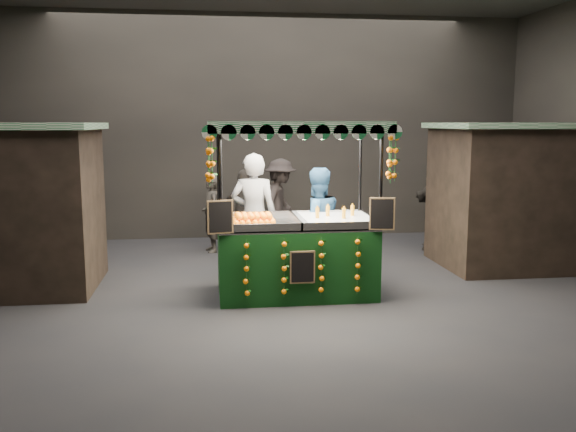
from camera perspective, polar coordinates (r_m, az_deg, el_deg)
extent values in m
plane|color=black|center=(9.46, 0.26, -7.36)|extent=(12.00, 12.00, 0.00)
cube|color=black|center=(14.07, -2.52, 8.19)|extent=(12.00, 0.10, 5.00)
cube|color=black|center=(4.20, 9.61, 7.03)|extent=(12.00, 0.10, 5.00)
cube|color=black|center=(10.59, -24.85, 0.47)|extent=(2.80, 2.00, 2.50)
cube|color=black|center=(12.00, 20.53, 1.59)|extent=(2.80, 2.00, 2.50)
cube|color=#135829|center=(11.93, 20.86, 7.80)|extent=(3.00, 2.20, 0.10)
cube|color=black|center=(9.42, 0.71, -4.12)|extent=(2.33, 1.27, 1.06)
cube|color=silver|center=(9.31, 0.72, -0.81)|extent=(2.33, 1.27, 0.04)
cylinder|color=black|center=(8.60, -6.19, -0.37)|extent=(0.05, 0.05, 2.54)
cylinder|color=black|center=(8.94, 8.48, -0.07)|extent=(0.05, 0.05, 2.54)
cylinder|color=black|center=(9.79, -6.36, 0.72)|extent=(0.05, 0.05, 2.54)
cylinder|color=black|center=(10.09, 6.60, 0.96)|extent=(0.05, 0.05, 2.54)
cube|color=#135829|center=(9.19, 0.73, 8.47)|extent=(2.59, 1.53, 0.08)
cube|color=silver|center=(9.41, 4.54, -0.35)|extent=(1.04, 1.14, 0.08)
cube|color=black|center=(8.52, -6.26, -0.09)|extent=(0.36, 0.10, 0.47)
cube|color=black|center=(8.87, 8.66, 0.20)|extent=(0.36, 0.10, 0.47)
cube|color=black|center=(8.75, 1.35, -4.75)|extent=(0.36, 0.03, 0.47)
imported|color=slate|center=(10.32, -3.17, -0.03)|extent=(0.85, 0.65, 2.11)
imported|color=navy|center=(10.22, 2.65, -0.77)|extent=(1.05, 0.89, 1.88)
imported|color=#2D2724|center=(12.59, -22.47, -0.50)|extent=(0.63, 0.50, 1.50)
imported|color=#2A2422|center=(12.15, 15.17, 0.23)|extent=(0.91, 0.74, 1.79)
imported|color=#2C2723|center=(11.97, -3.98, 0.22)|extent=(1.07, 0.91, 1.72)
imported|color=#2A2322|center=(13.06, -0.70, 1.24)|extent=(1.10, 1.37, 1.85)
imported|color=#282221|center=(13.58, -20.58, 0.57)|extent=(0.94, 0.76, 1.67)
imported|color=black|center=(12.78, 13.71, 1.00)|extent=(1.08, 1.88, 1.93)
imported|color=#2C2824|center=(12.57, -7.09, 0.19)|extent=(0.50, 0.64, 1.55)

